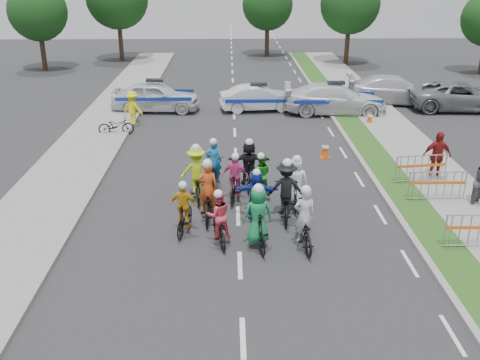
{
  "coord_description": "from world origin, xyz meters",
  "views": [
    {
      "loc": [
        -0.26,
        -12.43,
        7.61
      ],
      "look_at": [
        0.07,
        3.36,
        1.1
      ],
      "focal_mm": 40.0,
      "sensor_mm": 36.0,
      "label": 1
    }
  ],
  "objects_px": {
    "civilian_suv": "(461,96)",
    "rider_3": "(184,212)",
    "rider_12": "(214,170)",
    "police_car_0": "(156,96)",
    "police_car_2": "(335,99)",
    "parked_bike": "(116,126)",
    "tree_4": "(268,5)",
    "police_car_1": "(258,98)",
    "rider_9": "(235,182)",
    "tree_0": "(38,12)",
    "rider_11": "(249,167)",
    "spectator_2": "(437,156)",
    "cone_0": "(325,150)",
    "rider_8": "(261,182)",
    "rider_2": "(219,223)",
    "rider_4": "(286,195)",
    "barrier_1": "(437,187)",
    "rider_5": "(256,197)",
    "marshal_hiviz": "(133,108)",
    "barrier_2": "(421,170)",
    "rider_1": "(258,222)",
    "cone_1": "(370,118)",
    "barrier_0": "(479,233)",
    "civilian_sedan": "(394,90)",
    "rider_0": "(304,226)",
    "rider_7": "(295,187)",
    "tree_1": "(350,4)",
    "rider_6": "(208,199)",
    "rider_10": "(197,178)"
  },
  "relations": [
    {
      "from": "rider_4",
      "to": "police_car_0",
      "type": "distance_m",
      "value": 14.39
    },
    {
      "from": "barrier_2",
      "to": "police_car_0",
      "type": "bearing_deg",
      "value": 136.07
    },
    {
      "from": "police_car_2",
      "to": "spectator_2",
      "type": "distance_m",
      "value": 9.6
    },
    {
      "from": "rider_0",
      "to": "cone_1",
      "type": "bearing_deg",
      "value": -116.79
    },
    {
      "from": "rider_5",
      "to": "marshal_hiviz",
      "type": "xyz_separation_m",
      "value": [
        -5.59,
        10.65,
        0.11
      ]
    },
    {
      "from": "spectator_2",
      "to": "barrier_2",
      "type": "distance_m",
      "value": 0.89
    },
    {
      "from": "rider_4",
      "to": "rider_9",
      "type": "distance_m",
      "value": 2.07
    },
    {
      "from": "police_car_2",
      "to": "parked_bike",
      "type": "relative_size",
      "value": 3.29
    },
    {
      "from": "rider_7",
      "to": "cone_0",
      "type": "xyz_separation_m",
      "value": [
        1.82,
        4.83,
        -0.39
      ]
    },
    {
      "from": "police_car_2",
      "to": "rider_2",
      "type": "bearing_deg",
      "value": 161.71
    },
    {
      "from": "parked_bike",
      "to": "tree_4",
      "type": "relative_size",
      "value": 0.26
    },
    {
      "from": "tree_1",
      "to": "parked_bike",
      "type": "bearing_deg",
      "value": -128.68
    },
    {
      "from": "rider_8",
      "to": "barrier_2",
      "type": "height_order",
      "value": "rider_8"
    },
    {
      "from": "rider_4",
      "to": "rider_5",
      "type": "height_order",
      "value": "rider_4"
    },
    {
      "from": "tree_0",
      "to": "rider_11",
      "type": "bearing_deg",
      "value": -57.59
    },
    {
      "from": "civilian_sedan",
      "to": "police_car_2",
      "type": "bearing_deg",
      "value": 126.76
    },
    {
      "from": "rider_1",
      "to": "rider_9",
      "type": "bearing_deg",
      "value": -88.86
    },
    {
      "from": "rider_4",
      "to": "rider_9",
      "type": "height_order",
      "value": "rider_4"
    },
    {
      "from": "barrier_2",
      "to": "tree_4",
      "type": "xyz_separation_m",
      "value": [
        -3.7,
        28.47,
        3.63
      ]
    },
    {
      "from": "marshal_hiviz",
      "to": "police_car_1",
      "type": "bearing_deg",
      "value": -128.41
    },
    {
      "from": "civilian_suv",
      "to": "police_car_2",
      "type": "bearing_deg",
      "value": 99.21
    },
    {
      "from": "rider_2",
      "to": "rider_4",
      "type": "bearing_deg",
      "value": -154.77
    },
    {
      "from": "civilian_sedan",
      "to": "parked_bike",
      "type": "bearing_deg",
      "value": 118.37
    },
    {
      "from": "spectator_2",
      "to": "cone_0",
      "type": "distance_m",
      "value": 4.48
    },
    {
      "from": "police_car_1",
      "to": "parked_bike",
      "type": "xyz_separation_m",
      "value": [
        -6.91,
        -4.25,
        -0.25
      ]
    },
    {
      "from": "rider_7",
      "to": "rider_10",
      "type": "xyz_separation_m",
      "value": [
        -3.27,
        0.79,
        0.04
      ]
    },
    {
      "from": "rider_9",
      "to": "tree_0",
      "type": "bearing_deg",
      "value": -48.52
    },
    {
      "from": "barrier_2",
      "to": "tree_0",
      "type": "distance_m",
      "value": 30.77
    },
    {
      "from": "rider_10",
      "to": "cone_0",
      "type": "distance_m",
      "value": 6.51
    },
    {
      "from": "rider_2",
      "to": "tree_1",
      "type": "relative_size",
      "value": 0.26
    },
    {
      "from": "barrier_1",
      "to": "rider_4",
      "type": "bearing_deg",
      "value": -168.39
    },
    {
      "from": "barrier_0",
      "to": "civilian_sedan",
      "type": "bearing_deg",
      "value": 81.66
    },
    {
      "from": "rider_9",
      "to": "cone_1",
      "type": "distance_m",
      "value": 11.29
    },
    {
      "from": "police_car_2",
      "to": "cone_0",
      "type": "xyz_separation_m",
      "value": [
        -1.66,
        -6.89,
        -0.45
      ]
    },
    {
      "from": "police_car_2",
      "to": "barrier_2",
      "type": "bearing_deg",
      "value": -167.62
    },
    {
      "from": "rider_8",
      "to": "tree_4",
      "type": "xyz_separation_m",
      "value": [
        2.21,
        29.69,
        3.54
      ]
    },
    {
      "from": "civilian_suv",
      "to": "tree_4",
      "type": "height_order",
      "value": "tree_4"
    },
    {
      "from": "rider_9",
      "to": "parked_bike",
      "type": "height_order",
      "value": "rider_9"
    },
    {
      "from": "rider_12",
      "to": "police_car_0",
      "type": "relative_size",
      "value": 0.39
    },
    {
      "from": "rider_4",
      "to": "police_car_2",
      "type": "height_order",
      "value": "rider_4"
    },
    {
      "from": "rider_8",
      "to": "tree_0",
      "type": "relative_size",
      "value": 0.27
    },
    {
      "from": "spectator_2",
      "to": "barrier_0",
      "type": "height_order",
      "value": "spectator_2"
    },
    {
      "from": "rider_6",
      "to": "cone_0",
      "type": "distance_m",
      "value": 7.26
    },
    {
      "from": "rider_0",
      "to": "tree_0",
      "type": "relative_size",
      "value": 0.31
    },
    {
      "from": "rider_8",
      "to": "barrier_0",
      "type": "xyz_separation_m",
      "value": [
        5.91,
        -3.64,
        -0.08
      ]
    },
    {
      "from": "rider_1",
      "to": "rider_2",
      "type": "bearing_deg",
      "value": -22.0
    },
    {
      "from": "civilian_suv",
      "to": "rider_3",
      "type": "bearing_deg",
      "value": 139.27
    },
    {
      "from": "police_car_0",
      "to": "marshal_hiviz",
      "type": "xyz_separation_m",
      "value": [
        -0.8,
        -2.59,
        0.04
      ]
    },
    {
      "from": "tree_1",
      "to": "cone_0",
      "type": "bearing_deg",
      "value": -103.77
    },
    {
      "from": "rider_5",
      "to": "barrier_2",
      "type": "relative_size",
      "value": 0.86
    }
  ]
}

